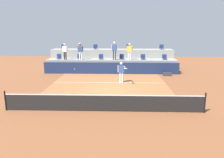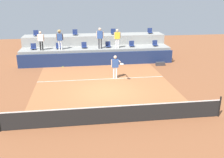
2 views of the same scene
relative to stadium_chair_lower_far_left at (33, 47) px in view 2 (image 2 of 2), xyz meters
name	(u,v)px [view 2 (image 2 of 2)]	position (x,y,z in m)	size (l,w,h in m)	color
ground_plane	(106,92)	(5.34, -7.23, -1.46)	(40.00, 40.00, 0.00)	brown
court_inner_paint	(104,86)	(5.34, -6.23, -1.46)	(9.00, 10.00, 0.01)	#A36038
court_service_line	(102,79)	(5.34, -4.83, -1.46)	(9.00, 0.06, 0.00)	silver
tennis_net	(115,114)	(5.34, -11.23, -0.97)	(10.48, 0.08, 1.07)	black
sponsor_backboard	(98,59)	(5.34, -1.23, -0.91)	(13.00, 0.16, 1.10)	navy
seating_tier_lower	(96,55)	(5.34, 0.07, -0.84)	(13.00, 1.80, 1.25)	gray
seating_tier_upper	(95,46)	(5.34, 1.87, -0.41)	(13.00, 1.80, 2.10)	gray
stadium_chair_lower_far_left	(33,47)	(0.00, 0.00, 0.00)	(0.44, 0.40, 0.52)	#2D2D33
stadium_chair_lower_left	(59,46)	(2.10, 0.00, 0.00)	(0.44, 0.40, 0.52)	#2D2D33
stadium_chair_lower_mid_left	(84,46)	(4.28, 0.00, 0.00)	(0.44, 0.40, 0.52)	#2D2D33
stadium_chair_lower_mid_right	(108,45)	(6.38, 0.00, 0.00)	(0.44, 0.40, 0.52)	#2D2D33
stadium_chair_lower_right	(132,44)	(8.51, 0.00, 0.00)	(0.44, 0.40, 0.52)	#2D2D33
stadium_chair_lower_far_right	(155,44)	(10.66, 0.00, 0.00)	(0.44, 0.40, 0.52)	#2D2D33
stadium_chair_upper_far_left	(36,34)	(0.03, 1.80, 0.85)	(0.44, 0.40, 0.52)	#2D2D33
stadium_chair_upper_left	(75,33)	(3.54, 1.80, 0.85)	(0.44, 0.40, 0.52)	#2D2D33
stadium_chair_upper_right	(113,32)	(7.10, 1.80, 0.85)	(0.44, 0.40, 0.52)	#2D2D33
stadium_chair_upper_far_right	(150,31)	(10.66, 1.80, 0.85)	(0.44, 0.40, 0.52)	#2D2D33
tennis_player	(115,65)	(6.31, -4.82, -0.43)	(0.75, 1.17, 1.68)	white
spectator_in_white	(41,39)	(0.74, -0.38, 0.73)	(0.57, 0.25, 1.59)	black
spectator_with_hat	(60,38)	(2.28, -0.38, 0.80)	(0.57, 0.39, 1.67)	white
spectator_leaning_on_rail	(100,36)	(5.65, -0.38, 0.87)	(0.62, 0.29, 1.78)	#2D2D33
spectator_in_grey	(117,37)	(7.14, -0.38, 0.77)	(0.58, 0.22, 1.64)	white
tennis_ball	(63,67)	(2.71, -5.58, -0.22)	(0.07, 0.07, 0.07)	#CCE033
equipment_bag	(160,64)	(10.58, -2.01, -1.31)	(0.76, 0.28, 0.30)	#333338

